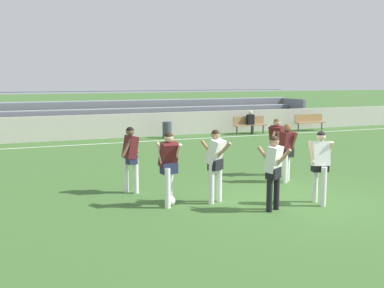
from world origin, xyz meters
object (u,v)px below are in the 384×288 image
(bleacher_stand, at_px, (133,115))
(bench_far_right, at_px, (310,121))
(player_dark_on_ball, at_px, (287,148))
(player_dark_pressing_high, at_px, (130,154))
(trash_bin, at_px, (167,130))
(player_dark_dropping_back, at_px, (276,141))
(bench_centre_sideline, at_px, (250,123))
(player_white_trailing_run, at_px, (274,167))
(soccer_ball, at_px, (171,201))
(player_dark_wide_left, at_px, (169,162))
(player_white_wide_right, at_px, (215,159))
(spectator_seated, at_px, (251,120))
(player_white_overlapping, at_px, (320,161))

(bleacher_stand, distance_m, bench_far_right, 9.64)
(player_dark_on_ball, relative_size, player_dark_pressing_high, 0.97)
(trash_bin, distance_m, player_dark_dropping_back, 9.48)
(bench_centre_sideline, distance_m, player_white_trailing_run, 14.39)
(player_white_trailing_run, bearing_deg, bench_far_right, 50.61)
(bleacher_stand, relative_size, bench_far_right, 11.46)
(player_dark_on_ball, bearing_deg, bench_far_right, 50.64)
(bleacher_stand, height_order, bench_far_right, bleacher_stand)
(player_white_trailing_run, distance_m, soccer_ball, 2.44)
(player_dark_wide_left, distance_m, player_white_wide_right, 1.09)
(player_white_wide_right, bearing_deg, soccer_ball, 171.74)
(bench_centre_sideline, height_order, spectator_seated, spectator_seated)
(bleacher_stand, distance_m, spectator_seated, 6.34)
(player_dark_pressing_high, xyz_separation_m, soccer_ball, (0.49, -1.53, -0.88))
(bleacher_stand, distance_m, player_white_wide_right, 15.27)
(trash_bin, bearing_deg, bench_centre_sideline, 0.35)
(player_white_wide_right, distance_m, soccer_ball, 1.39)
(bench_centre_sideline, bearing_deg, bench_far_right, 0.00)
(spectator_seated, distance_m, player_dark_pressing_high, 13.41)
(spectator_seated, height_order, player_white_trailing_run, player_white_trailing_run)
(bench_far_right, relative_size, spectator_seated, 1.49)
(player_white_wide_right, distance_m, player_white_trailing_run, 1.39)
(bench_far_right, distance_m, spectator_seated, 3.77)
(player_dark_dropping_back, distance_m, player_white_trailing_run, 3.90)
(bench_centre_sideline, relative_size, player_dark_on_ball, 1.11)
(spectator_seated, relative_size, player_dark_dropping_back, 0.72)
(player_dark_wide_left, height_order, player_dark_dropping_back, player_dark_dropping_back)
(bench_far_right, bearing_deg, spectator_seated, -178.23)
(player_white_overlapping, bearing_deg, bleacher_stand, 89.34)
(trash_bin, distance_m, player_dark_pressing_high, 10.94)
(bench_centre_sideline, height_order, bench_far_right, same)
(bench_centre_sideline, xyz_separation_m, player_dark_pressing_high, (-9.10, -9.96, 0.45))
(player_dark_wide_left, height_order, player_dark_on_ball, player_dark_wide_left)
(player_white_wide_right, bearing_deg, player_white_trailing_run, -51.40)
(spectator_seated, bearing_deg, player_dark_pressing_high, -132.75)
(player_white_trailing_run, bearing_deg, trash_bin, 80.40)
(player_dark_wide_left, xyz_separation_m, player_dark_on_ball, (3.86, 1.09, -0.04))
(bench_centre_sideline, height_order, player_dark_pressing_high, player_dark_pressing_high)
(trash_bin, relative_size, spectator_seated, 0.65)
(spectator_seated, height_order, soccer_ball, spectator_seated)
(player_white_wide_right, height_order, player_white_overlapping, player_white_wide_right)
(spectator_seated, bearing_deg, player_white_overlapping, -113.35)
(bench_far_right, bearing_deg, player_white_wide_right, -134.19)
(bench_far_right, relative_size, player_dark_pressing_high, 1.08)
(bench_far_right, bearing_deg, player_dark_on_ball, -129.36)
(player_dark_on_ball, distance_m, player_dark_pressing_high, 4.33)
(player_dark_pressing_high, bearing_deg, player_white_trailing_run, -49.04)
(player_dark_dropping_back, distance_m, player_white_overlapping, 3.31)
(player_white_wide_right, bearing_deg, spectator_seated, 56.75)
(bench_centre_sideline, relative_size, bench_far_right, 1.00)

